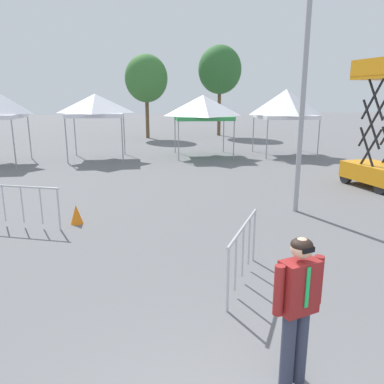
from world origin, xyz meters
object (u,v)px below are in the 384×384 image
object	(u,v)px
person_foreground	(298,302)
traffic_cone_lot_center	(76,214)
canopy_tent_behind_left	(203,107)
tree_behind_tents_center	(146,79)
crowd_barrier_mid_lot	(243,243)
canopy_tent_behind_right	(95,105)
crowd_barrier_by_lift	(22,198)
light_pole_near_lift	(308,25)
scissor_lift	(379,151)
tree_behind_tents_left	(220,70)
canopy_tent_behind_center	(286,104)

from	to	relation	value
person_foreground	traffic_cone_lot_center	world-z (taller)	person_foreground
canopy_tent_behind_left	person_foreground	distance (m)	17.28
tree_behind_tents_center	crowd_barrier_mid_lot	xyz separation A→B (m)	(0.36, -24.59, -3.78)
canopy_tent_behind_right	crowd_barrier_by_lift	distance (m)	11.13
crowd_barrier_mid_lot	tree_behind_tents_center	bearing A→B (deg)	90.85
canopy_tent_behind_left	traffic_cone_lot_center	xyz separation A→B (m)	(-5.42, -10.80, -2.38)
light_pole_near_lift	crowd_barrier_by_lift	world-z (taller)	light_pole_near_lift
canopy_tent_behind_left	crowd_barrier_by_lift	xyz separation A→B (m)	(-6.70, -10.85, -1.88)
canopy_tent_behind_right	canopy_tent_behind_left	world-z (taller)	canopy_tent_behind_right
canopy_tent_behind_right	person_foreground	distance (m)	17.51
canopy_tent_behind_left	tree_behind_tents_center	world-z (taller)	tree_behind_tents_center
crowd_barrier_mid_lot	crowd_barrier_by_lift	xyz separation A→B (m)	(-4.57, 3.76, 0.00)
canopy_tent_behind_left	scissor_lift	xyz separation A→B (m)	(4.77, -8.36, -1.32)
traffic_cone_lot_center	tree_behind_tents_left	bearing A→B (deg)	67.69
canopy_tent_behind_right	light_pole_near_lift	size ratio (longest dim) A/B	0.38
scissor_lift	tree_behind_tents_center	world-z (taller)	tree_behind_tents_center
canopy_tent_behind_left	tree_behind_tents_center	bearing A→B (deg)	104.01
crowd_barrier_mid_lot	canopy_tent_behind_right	bearing A→B (deg)	103.44
light_pole_near_lift	traffic_cone_lot_center	world-z (taller)	light_pole_near_lift
canopy_tent_behind_right	canopy_tent_behind_center	distance (m)	10.25
canopy_tent_behind_right	traffic_cone_lot_center	bearing A→B (deg)	-88.92
canopy_tent_behind_left	canopy_tent_behind_center	bearing A→B (deg)	-2.54
tree_behind_tents_center	scissor_lift	bearing A→B (deg)	-68.39
person_foreground	traffic_cone_lot_center	xyz separation A→B (m)	(-3.16, 6.26, -0.78)
crowd_barrier_mid_lot	crowd_barrier_by_lift	bearing A→B (deg)	140.60
canopy_tent_behind_left	tree_behind_tents_center	size ratio (longest dim) A/B	0.52
person_foreground	light_pole_near_lift	size ratio (longest dim) A/B	0.20
scissor_lift	crowd_barrier_mid_lot	bearing A→B (deg)	-137.84
tree_behind_tents_left	crowd_barrier_by_lift	bearing A→B (deg)	-115.07
canopy_tent_behind_center	scissor_lift	bearing A→B (deg)	-88.91
tree_behind_tents_center	crowd_barrier_mid_lot	bearing A→B (deg)	-89.15
crowd_barrier_by_lift	light_pole_near_lift	bearing A→B (deg)	1.52
canopy_tent_behind_center	traffic_cone_lot_center	xyz separation A→B (m)	(-10.04, -10.60, -2.55)
canopy_tent_behind_right	crowd_barrier_by_lift	size ratio (longest dim) A/B	1.69
crowd_barrier_mid_lot	crowd_barrier_by_lift	distance (m)	5.92
tree_behind_tents_center	tree_behind_tents_left	distance (m)	6.16
canopy_tent_behind_right	canopy_tent_behind_center	size ratio (longest dim) A/B	0.93
canopy_tent_behind_left	light_pole_near_lift	world-z (taller)	light_pole_near_lift
canopy_tent_behind_right	scissor_lift	xyz separation A→B (m)	(10.40, -8.40, -1.44)
person_foreground	scissor_lift	bearing A→B (deg)	51.02
person_foreground	tree_behind_tents_center	bearing A→B (deg)	90.48
canopy_tent_behind_center	canopy_tent_behind_left	bearing A→B (deg)	177.46
crowd_barrier_by_lift	canopy_tent_behind_center	bearing A→B (deg)	43.24
tree_behind_tents_left	traffic_cone_lot_center	distance (m)	24.13
canopy_tent_behind_center	person_foreground	xyz separation A→B (m)	(-6.88, -16.85, -1.77)
crowd_barrier_by_lift	crowd_barrier_mid_lot	bearing A→B (deg)	-39.40
canopy_tent_behind_right	traffic_cone_lot_center	world-z (taller)	canopy_tent_behind_right
scissor_lift	canopy_tent_behind_center	bearing A→B (deg)	91.09
canopy_tent_behind_right	traffic_cone_lot_center	distance (m)	11.13
canopy_tent_behind_center	crowd_barrier_by_lift	distance (m)	15.68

